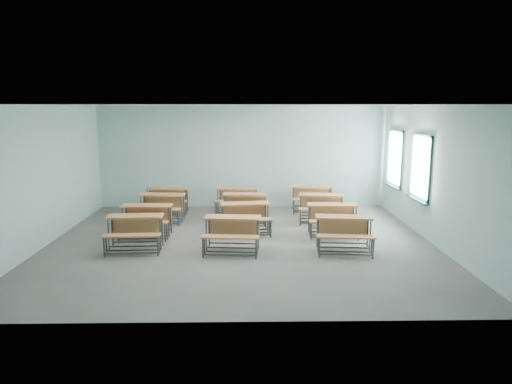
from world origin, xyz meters
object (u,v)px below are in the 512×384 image
at_px(desk_unit_r1c1, 245,213).
at_px(desk_unit_r3c1, 237,197).
at_px(desk_unit_r0c1, 232,229).
at_px(desk_unit_r3c0, 167,196).
at_px(desk_unit_r0c0, 135,227).
at_px(desk_unit_r1c2, 333,215).
at_px(desk_unit_r2c2, 321,204).
at_px(desk_unit_r1c0, 146,216).
at_px(desk_unit_r3c2, 312,195).
at_px(desk_unit_r2c1, 245,203).
at_px(desk_unit_r0c2, 344,229).
at_px(desk_unit_r2c0, 162,204).

distance_m(desk_unit_r1c1, desk_unit_r3c1, 2.20).
xyz_separation_m(desk_unit_r0c1, desk_unit_r3c0, (-2.07, 3.70, 0.00)).
height_order(desk_unit_r0c0, desk_unit_r1c2, same).
distance_m(desk_unit_r2c2, desk_unit_r3c0, 4.59).
relative_size(desk_unit_r0c0, desk_unit_r1c0, 1.02).
xyz_separation_m(desk_unit_r1c1, desk_unit_r3c2, (2.03, 2.45, 0.00)).
distance_m(desk_unit_r2c1, desk_unit_r3c2, 2.39).
relative_size(desk_unit_r0c2, desk_unit_r3c2, 1.02).
bearing_deg(desk_unit_r1c0, desk_unit_r3c0, 88.83).
bearing_deg(desk_unit_r1c0, desk_unit_r0c2, -14.32).
distance_m(desk_unit_r1c1, desk_unit_r3c2, 3.18).
height_order(desk_unit_r0c2, desk_unit_r3c0, same).
height_order(desk_unit_r1c0, desk_unit_r3c0, same).
distance_m(desk_unit_r0c2, desk_unit_r2c2, 2.60).
relative_size(desk_unit_r0c1, desk_unit_r2c1, 1.00).
relative_size(desk_unit_r1c0, desk_unit_r2c1, 0.96).
xyz_separation_m(desk_unit_r0c0, desk_unit_r3c1, (2.19, 3.49, 0.00)).
bearing_deg(desk_unit_r1c2, desk_unit_r2c0, 164.96).
height_order(desk_unit_r1c1, desk_unit_r2c1, same).
bearing_deg(desk_unit_r2c2, desk_unit_r0c1, -125.63).
bearing_deg(desk_unit_r0c2, desk_unit_r1c0, 169.59).
bearing_deg(desk_unit_r1c2, desk_unit_r0c0, -163.95).
xyz_separation_m(desk_unit_r0c0, desk_unit_r1c0, (0.01, 1.11, 0.00)).
xyz_separation_m(desk_unit_r0c1, desk_unit_r0c2, (2.47, -0.02, 0.00)).
height_order(desk_unit_r1c1, desk_unit_r3c2, same).
xyz_separation_m(desk_unit_r0c2, desk_unit_r2c0, (-4.53, 2.72, 0.00)).
relative_size(desk_unit_r1c1, desk_unit_r3c1, 1.00).
bearing_deg(desk_unit_r3c1, desk_unit_r1c1, -75.41).
relative_size(desk_unit_r0c1, desk_unit_r1c1, 0.98).
bearing_deg(desk_unit_r0c0, desk_unit_r1c1, 25.23).
xyz_separation_m(desk_unit_r3c0, desk_unit_r3c2, (4.38, 0.21, 0.00)).
distance_m(desk_unit_r0c0, desk_unit_r2c1, 3.52).
xyz_separation_m(desk_unit_r2c1, desk_unit_r2c2, (2.11, -0.11, 0.00)).
bearing_deg(desk_unit_r1c0, desk_unit_r1c2, 1.26).
bearing_deg(desk_unit_r3c1, desk_unit_r3c2, 14.19).
xyz_separation_m(desk_unit_r3c0, desk_unit_r3c1, (2.09, -0.05, 0.00)).
relative_size(desk_unit_r1c0, desk_unit_r2c0, 0.97).
xyz_separation_m(desk_unit_r0c2, desk_unit_r3c1, (-2.46, 3.67, 0.00)).
height_order(desk_unit_r0c2, desk_unit_r3c1, same).
bearing_deg(desk_unit_r1c1, desk_unit_r3c2, 43.12).
height_order(desk_unit_r0c2, desk_unit_r1c1, same).
distance_m(desk_unit_r1c2, desk_unit_r2c2, 1.31).
height_order(desk_unit_r1c1, desk_unit_r1c2, same).
height_order(desk_unit_r2c1, desk_unit_r3c1, same).
bearing_deg(desk_unit_r3c0, desk_unit_r0c1, -61.41).
xyz_separation_m(desk_unit_r1c2, desk_unit_r2c1, (-2.19, 1.42, 0.00)).
height_order(desk_unit_r3c0, desk_unit_r3c2, same).
height_order(desk_unit_r0c1, desk_unit_r0c2, same).
relative_size(desk_unit_r0c2, desk_unit_r2c1, 1.00).
bearing_deg(desk_unit_r0c0, desk_unit_r1c0, 86.93).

